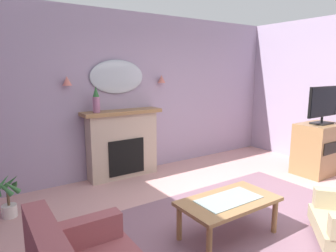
# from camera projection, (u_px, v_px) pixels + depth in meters

# --- Properties ---
(floor) EXTENTS (6.91, 6.51, 0.10)m
(floor) POSITION_uv_depth(u_px,v_px,m) (265.00, 237.00, 3.40)
(floor) COLOR #C6938E
(floor) RESTS_ON ground
(wall_back) EXTENTS (6.91, 0.10, 2.80)m
(wall_back) POSITION_uv_depth(u_px,v_px,m) (143.00, 94.00, 5.41)
(wall_back) COLOR #9E8CA8
(wall_back) RESTS_ON ground
(patterned_rug) EXTENTS (3.20, 2.40, 0.01)m
(patterned_rug) POSITION_uv_depth(u_px,v_px,m) (252.00, 225.00, 3.55)
(patterned_rug) COLOR #7F5B6B
(patterned_rug) RESTS_ON ground
(fireplace) EXTENTS (1.36, 0.36, 1.16)m
(fireplace) POSITION_uv_depth(u_px,v_px,m) (123.00, 144.00, 5.10)
(fireplace) COLOR tan
(fireplace) RESTS_ON ground
(mantel_vase_left) EXTENTS (0.11, 0.11, 0.41)m
(mantel_vase_left) POSITION_uv_depth(u_px,v_px,m) (96.00, 100.00, 4.68)
(mantel_vase_left) COLOR #9E6084
(mantel_vase_left) RESTS_ON fireplace
(wall_mirror) EXTENTS (0.96, 0.06, 0.56)m
(wall_mirror) POSITION_uv_depth(u_px,v_px,m) (117.00, 77.00, 5.00)
(wall_mirror) COLOR #B2BCC6
(wall_sconce_left) EXTENTS (0.14, 0.14, 0.14)m
(wall_sconce_left) POSITION_uv_depth(u_px,v_px,m) (67.00, 81.00, 4.50)
(wall_sconce_left) COLOR #D17066
(wall_sconce_right) EXTENTS (0.14, 0.14, 0.14)m
(wall_sconce_right) POSITION_uv_depth(u_px,v_px,m) (162.00, 79.00, 5.44)
(wall_sconce_right) COLOR #D17066
(coffee_table) EXTENTS (1.10, 0.60, 0.45)m
(coffee_table) POSITION_uv_depth(u_px,v_px,m) (229.00, 204.00, 3.25)
(coffee_table) COLOR olive
(coffee_table) RESTS_ON ground
(tv_cabinet) EXTENTS (0.80, 0.57, 0.90)m
(tv_cabinet) POSITION_uv_depth(u_px,v_px,m) (318.00, 149.00, 5.28)
(tv_cabinet) COLOR olive
(tv_cabinet) RESTS_ON ground
(tv_flatscreen) EXTENTS (0.84, 0.24, 0.65)m
(tv_flatscreen) POSITION_uv_depth(u_px,v_px,m) (323.00, 104.00, 5.11)
(tv_flatscreen) COLOR black
(tv_flatscreen) RESTS_ON tv_cabinet
(potted_plant_small_fern) EXTENTS (0.33, 0.34, 0.55)m
(potted_plant_small_fern) POSITION_uv_depth(u_px,v_px,m) (8.00, 196.00, 3.72)
(potted_plant_small_fern) COLOR silver
(potted_plant_small_fern) RESTS_ON ground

